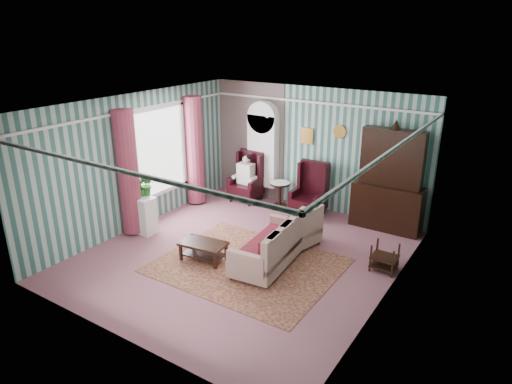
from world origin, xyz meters
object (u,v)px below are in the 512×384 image
Objects in this scene: dresser_hutch at (390,177)px; plant_stand at (143,215)px; bookcase at (263,156)px; coffee_table at (204,251)px; seated_woman at (246,178)px; floral_armchair at (301,224)px; wingback_left at (246,177)px; nest_table at (385,257)px; sofa at (269,240)px; round_side_table at (280,194)px; wingback_right at (309,190)px.

dresser_hutch is 5.31m from plant_stand.
bookcase is 3.64m from coffee_table.
dresser_hutch reaches higher than seated_woman.
floral_armchair is at bearing 52.41° from coffee_table.
coffee_table is (-2.42, -3.30, -1.00)m from dresser_hutch.
wingback_left is at bearing -175.59° from dresser_hutch.
coffee_table is at bearing -153.72° from nest_table.
dresser_hutch is 4.21m from coffee_table.
bookcase is 3.25m from dresser_hutch.
seated_woman is at bearing -122.66° from bookcase.
seated_woman is at bearing 109.59° from coffee_table.
nest_table is at bearing -20.85° from wingback_left.
sofa is at bearing -153.55° from nest_table.
wingback_left is at bearing 72.47° from floral_armchair.
floral_armchair is at bearing 176.42° from nest_table.
bookcase is at bearing 28.76° from sofa.
seated_woman is 0.96m from round_side_table.
wingback_right is 3.76m from plant_stand.
wingback_left is 0.04m from seated_woman.
coffee_table is at bearing -70.41° from seated_woman.
round_side_table is at bearing -177.36° from dresser_hutch.
seated_woman is (0.00, 0.00, -0.04)m from wingback_left.
dresser_hutch is at bearing 8.77° from wingback_right.
wingback_left is 4.37m from nest_table.
coffee_table is (0.18, -3.18, -0.12)m from round_side_table.
sofa is at bearing -63.84° from round_side_table.
round_side_table is 3.36m from plant_stand.
dresser_hutch is at bearing -30.70° from sofa.
round_side_table is at bearing -20.27° from bookcase.
plant_stand is at bearing -166.16° from nest_table.
nest_table is at bearing -28.20° from round_side_table.
sofa is at bearing -79.87° from wingback_right.
seated_woman is 1.37× the size of coffee_table.
round_side_table is 2.12m from floral_armchair.
nest_table is 2.11m from sofa.
wingback_left is (-0.25, -0.39, -0.50)m from bookcase.
wingback_right reaches higher than nest_table.
wingback_right is at bearing 35.42° from floral_armchair.
nest_table is (3.17, -1.70, -0.03)m from round_side_table.
floral_armchair reaches higher than plant_stand.
dresser_hutch is 2.75m from round_side_table.
plant_stand is (-0.80, -2.75, -0.19)m from seated_woman.
wingback_right reaches higher than sofa.
bookcase is 1.07m from round_side_table.
plant_stand is at bearing -108.49° from bookcase.
wingback_right is 1.75m from seated_woman.
dresser_hutch is at bearing -20.56° from floral_armchair.
wingback_left reaches higher than round_side_table.
plant_stand is at bearing 89.77° from sofa.
plant_stand is 0.89× the size of floral_armchair.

